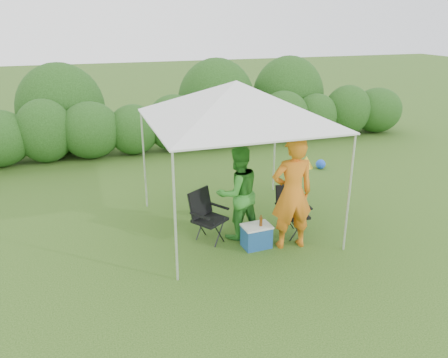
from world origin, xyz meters
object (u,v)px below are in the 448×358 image
object	(u,v)px
canopy	(236,101)
chair_left	(206,213)
woman	(238,193)
cooler	(256,236)
man	(292,193)
chair_right	(291,207)

from	to	relation	value
canopy	chair_left	world-z (taller)	canopy
chair_left	woman	distance (m)	0.68
canopy	chair_left	size ratio (longest dim) A/B	3.25
canopy	cooler	size ratio (longest dim) A/B	5.91
man	chair_left	bearing A→B (deg)	-21.67
chair_right	cooler	distance (m)	0.94
woman	chair_left	bearing A→B (deg)	-15.06
man	woman	world-z (taller)	man
chair_right	chair_left	bearing A→B (deg)	174.99
chair_left	cooler	xyz separation A→B (m)	(0.77, -0.55, -0.33)
chair_left	woman	size ratio (longest dim) A/B	0.55
woman	man	bearing A→B (deg)	129.10
chair_right	woman	size ratio (longest dim) A/B	0.53
canopy	woman	size ratio (longest dim) A/B	1.78
chair_right	woman	bearing A→B (deg)	172.85
canopy	chair_left	bearing A→B (deg)	-152.69
cooler	canopy	bearing A→B (deg)	91.19
man	woman	bearing A→B (deg)	-34.95
man	chair_right	bearing A→B (deg)	-112.48
chair_left	woman	bearing A→B (deg)	-38.47
chair_right	man	world-z (taller)	man
woman	cooler	distance (m)	0.85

